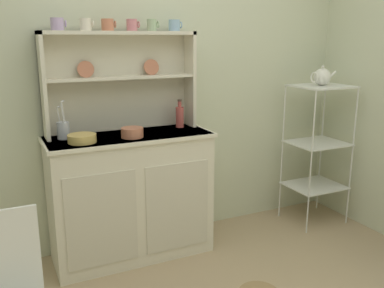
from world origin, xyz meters
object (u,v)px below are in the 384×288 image
(cup_lilac_0, at_px, (58,24))
(porcelain_teapot, at_px, (322,77))
(bakers_rack, at_px, (318,138))
(utensil_jar, at_px, (63,130))
(bowl_mixing_large, at_px, (82,138))
(hutch_cabinet, at_px, (131,195))
(hutch_shelf_unit, at_px, (120,74))
(jam_bottle, at_px, (180,116))

(cup_lilac_0, relative_size, porcelain_teapot, 0.42)
(bakers_rack, bearing_deg, utensil_jar, 175.05)
(bowl_mixing_large, bearing_deg, utensil_jar, 120.00)
(hutch_cabinet, bearing_deg, hutch_shelf_unit, 90.00)
(bakers_rack, height_order, porcelain_teapot, porcelain_teapot)
(hutch_cabinet, distance_m, bowl_mixing_large, 0.56)
(hutch_cabinet, distance_m, cup_lilac_0, 1.21)
(hutch_shelf_unit, xyz_separation_m, bakers_rack, (1.56, -0.26, -0.56))
(bowl_mixing_large, height_order, jam_bottle, jam_bottle)
(hutch_cabinet, height_order, hutch_shelf_unit, hutch_shelf_unit)
(bakers_rack, bearing_deg, hutch_shelf_unit, 170.61)
(jam_bottle, height_order, porcelain_teapot, porcelain_teapot)
(bakers_rack, height_order, jam_bottle, bakers_rack)
(hutch_shelf_unit, height_order, jam_bottle, hutch_shelf_unit)
(utensil_jar, bearing_deg, porcelain_teapot, -4.95)
(bowl_mixing_large, xyz_separation_m, jam_bottle, (0.74, 0.16, 0.06))
(utensil_jar, xyz_separation_m, porcelain_teapot, (1.97, -0.17, 0.27))
(bakers_rack, relative_size, jam_bottle, 5.65)
(bakers_rack, relative_size, porcelain_teapot, 5.08)
(porcelain_teapot, bearing_deg, bowl_mixing_large, 179.38)
(hutch_shelf_unit, bearing_deg, cup_lilac_0, -173.92)
(hutch_shelf_unit, height_order, bakers_rack, hutch_shelf_unit)
(jam_bottle, xyz_separation_m, porcelain_teapot, (1.15, -0.18, 0.25))
(bakers_rack, xyz_separation_m, utensil_jar, (-1.97, 0.17, 0.22))
(hutch_cabinet, bearing_deg, cup_lilac_0, 162.65)
(hutch_cabinet, bearing_deg, jam_bottle, 11.85)
(bakers_rack, bearing_deg, bowl_mixing_large, 179.38)
(bowl_mixing_large, xyz_separation_m, utensil_jar, (-0.09, 0.15, 0.03))
(jam_bottle, bearing_deg, hutch_shelf_unit, 169.31)
(cup_lilac_0, height_order, porcelain_teapot, cup_lilac_0)
(hutch_shelf_unit, xyz_separation_m, jam_bottle, (0.41, -0.08, -0.31))
(cup_lilac_0, distance_m, porcelain_teapot, 2.00)
(hutch_shelf_unit, distance_m, porcelain_teapot, 1.58)
(hutch_cabinet, height_order, porcelain_teapot, porcelain_teapot)
(bakers_rack, xyz_separation_m, porcelain_teapot, (-0.00, 0.00, 0.50))
(cup_lilac_0, bearing_deg, bakers_rack, -6.32)
(hutch_cabinet, relative_size, porcelain_teapot, 4.95)
(utensil_jar, bearing_deg, bowl_mixing_large, -60.00)
(hutch_cabinet, distance_m, jam_bottle, 0.66)
(hutch_shelf_unit, bearing_deg, bowl_mixing_large, -143.85)
(bakers_rack, relative_size, bowl_mixing_large, 6.47)
(cup_lilac_0, distance_m, utensil_jar, 0.66)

